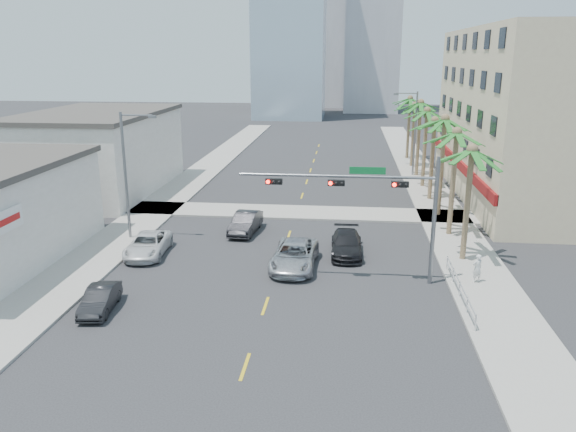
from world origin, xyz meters
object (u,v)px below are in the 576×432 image
object	(u,v)px
car_lane_right	(347,244)
car_parked_far	(148,245)
car_lane_center	(294,255)
car_lane_left	(246,223)
pedestrian	(477,268)
car_parked_mid	(100,299)
traffic_signal_mast	(377,197)

from	to	relation	value
car_lane_right	car_parked_far	bearing A→B (deg)	-174.56
car_parked_far	car_lane_center	world-z (taller)	car_lane_center
car_lane_left	pedestrian	size ratio (longest dim) A/B	2.75
car_parked_mid	car_lane_right	bearing A→B (deg)	31.15
car_parked_mid	car_parked_far	world-z (taller)	car_parked_far
traffic_signal_mast	car_lane_left	bearing A→B (deg)	137.11
traffic_signal_mast	pedestrian	bearing A→B (deg)	1.84
car_parked_far	pedestrian	distance (m)	20.62
car_lane_left	traffic_signal_mast	bearing A→B (deg)	-37.79
car_lane_left	car_lane_center	distance (m)	7.89
car_parked_far	car_lane_right	world-z (taller)	car_lane_right
car_lane_center	car_lane_right	distance (m)	4.19
traffic_signal_mast	car_lane_right	size ratio (longest dim) A/B	2.25
car_parked_mid	car_lane_right	size ratio (longest dim) A/B	0.76
car_lane_left	car_lane_right	distance (m)	8.43
traffic_signal_mast	car_lane_center	distance (m)	6.65
pedestrian	car_parked_far	bearing A→B (deg)	-33.00
car_lane_center	car_lane_right	size ratio (longest dim) A/B	1.15
car_lane_right	pedestrian	bearing A→B (deg)	-30.84
car_lane_left	car_lane_center	size ratio (longest dim) A/B	0.81
car_parked_far	pedestrian	bearing A→B (deg)	-11.87
car_parked_mid	car_lane_right	world-z (taller)	car_lane_right
car_parked_mid	car_lane_center	size ratio (longest dim) A/B	0.67
traffic_signal_mast	car_lane_center	world-z (taller)	traffic_signal_mast
car_lane_left	car_lane_right	xyz separation A→B (m)	(7.45, -3.94, -0.04)
car_lane_left	pedestrian	distance (m)	17.00
car_lane_center	car_lane_right	bearing A→B (deg)	42.74
car_lane_center	traffic_signal_mast	bearing A→B (deg)	-17.59
car_parked_far	car_lane_left	size ratio (longest dim) A/B	1.09
car_parked_far	car_lane_center	xyz separation A→B (m)	(9.79, -1.24, 0.09)
car_lane_left	car_lane_center	bearing A→B (deg)	-52.30
car_lane_left	pedestrian	bearing A→B (deg)	-23.77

